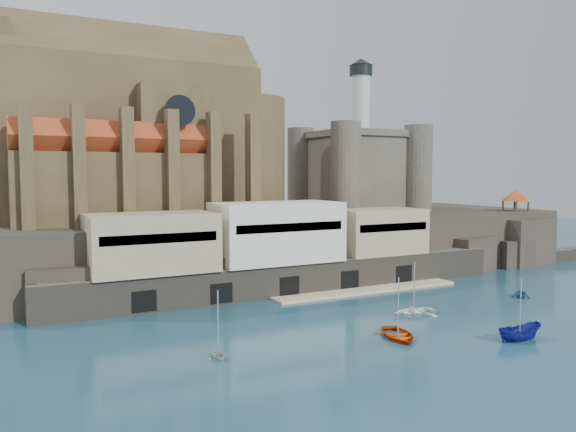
# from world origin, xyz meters

# --- Properties ---
(ground) EXTENTS (300.00, 300.00, 0.00)m
(ground) POSITION_xyz_m (0.00, 0.00, 0.00)
(ground) COLOR navy
(ground) RESTS_ON ground
(promontory) EXTENTS (100.00, 36.00, 10.00)m
(promontory) POSITION_xyz_m (-0.19, 39.37, 4.92)
(promontory) COLOR black
(promontory) RESTS_ON ground
(quay) EXTENTS (70.00, 12.00, 13.05)m
(quay) POSITION_xyz_m (-10.19, 23.07, 6.07)
(quay) COLOR #5D564B
(quay) RESTS_ON ground
(church) EXTENTS (47.00, 25.93, 30.51)m
(church) POSITION_xyz_m (-24.13, 41.85, 22.13)
(church) COLOR #4A3A22
(church) RESTS_ON promontory
(castle_keep) EXTENTS (21.20, 21.20, 29.30)m
(castle_keep) POSITION_xyz_m (16.08, 41.08, 18.31)
(castle_keep) COLOR #494339
(castle_keep) RESTS_ON promontory
(rock_outcrop) EXTENTS (14.50, 10.50, 8.70)m
(rock_outcrop) POSITION_xyz_m (42.00, 25.84, 4.02)
(rock_outcrop) COLOR black
(rock_outcrop) RESTS_ON ground
(pavilion) EXTENTS (6.40, 6.40, 5.40)m
(pavilion) POSITION_xyz_m (42.00, 26.00, 12.73)
(pavilion) COLOR #4A3A22
(pavilion) RESTS_ON rock_outcrop
(boat_0) EXTENTS (4.55, 2.54, 6.12)m
(boat_0) POSITION_xyz_m (-8.89, -2.66, 0.00)
(boat_0) COLOR #BE3807
(boat_0) RESTS_ON ground
(boat_2) EXTENTS (2.22, 2.17, 5.31)m
(boat_2) POSITION_xyz_m (1.66, -9.13, 0.00)
(boat_2) COLOR navy
(boat_2) RESTS_ON ground
(boat_4) EXTENTS (2.32, 1.50, 2.59)m
(boat_4) POSITION_xyz_m (-27.75, 0.02, 0.00)
(boat_4) COLOR silver
(boat_4) RESTS_ON ground
(boat_6) EXTENTS (1.61, 4.34, 5.95)m
(boat_6) POSITION_xyz_m (-0.89, 4.28, 0.00)
(boat_6) COLOR white
(boat_6) RESTS_ON ground
(boat_7) EXTENTS (3.30, 3.38, 3.40)m
(boat_7) POSITION_xyz_m (18.48, 4.79, 0.00)
(boat_7) COLOR #174B91
(boat_7) RESTS_ON ground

